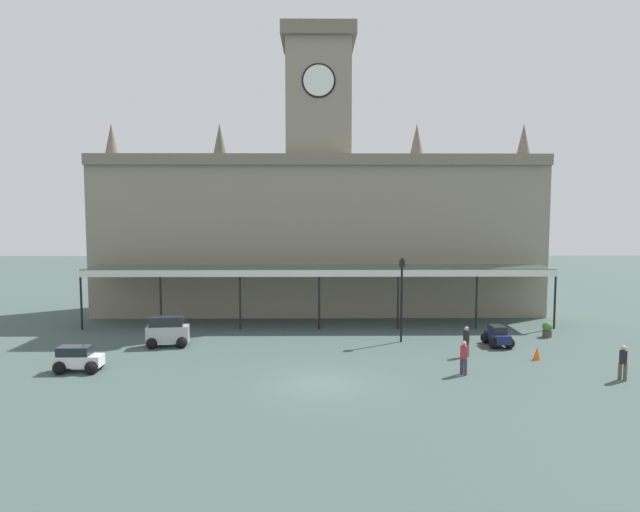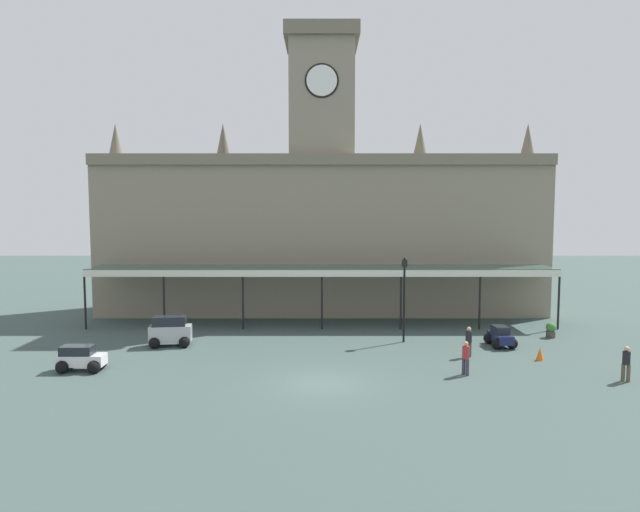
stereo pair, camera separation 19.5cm
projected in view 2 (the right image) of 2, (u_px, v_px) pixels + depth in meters
ground_plane at (321, 384)px, 25.40m from camera, size 140.00×140.00×0.00m
station_building at (319, 223)px, 42.88m from camera, size 33.74×6.17×21.47m
entrance_canopy at (320, 269)px, 37.85m from camera, size 31.81×3.26×4.06m
car_navy_sedan at (498, 338)px, 32.34m from camera, size 1.59×2.09×1.19m
car_white_estate at (78, 360)px, 27.32m from camera, size 2.26×1.55×1.27m
car_silver_van at (168, 333)px, 32.27m from camera, size 2.49×1.78×1.77m
pedestrian_beside_cars at (466, 341)px, 29.89m from camera, size 0.36×0.34×1.67m
pedestrian_crossing_forecourt at (463, 357)px, 26.64m from camera, size 0.34×0.34×1.67m
pedestrian_near_entrance at (623, 362)px, 25.70m from camera, size 0.36×0.34×1.67m
victorian_lamppost at (402, 290)px, 33.11m from camera, size 0.30×0.30×5.14m
traffic_cone at (537, 354)px, 29.35m from camera, size 0.40×0.40×0.69m
planter_near_kerb at (548, 330)px, 34.52m from camera, size 0.60×0.60×0.96m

